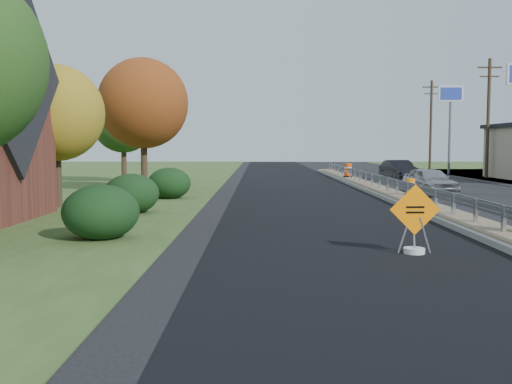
{
  "coord_description": "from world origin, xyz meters",
  "views": [
    {
      "loc": [
        -6.7,
        -21.43,
        2.56
      ],
      "look_at": [
        -6.77,
        -3.48,
        1.1
      ],
      "focal_mm": 40.0,
      "sensor_mm": 36.0,
      "label": 1
    }
  ],
  "objects_px": {
    "caution_sign": "(414,236)",
    "car_silver": "(430,181)",
    "barrel_median_far": "(348,170)",
    "car_dark_mid": "(399,170)",
    "barrel_median_mid": "(410,187)"
  },
  "relations": [
    {
      "from": "barrel_median_mid",
      "to": "car_dark_mid",
      "type": "height_order",
      "value": "car_dark_mid"
    },
    {
      "from": "car_dark_mid",
      "to": "caution_sign",
      "type": "bearing_deg",
      "value": -109.66
    },
    {
      "from": "barrel_median_far",
      "to": "car_dark_mid",
      "type": "bearing_deg",
      "value": -10.22
    },
    {
      "from": "caution_sign",
      "to": "car_silver",
      "type": "xyz_separation_m",
      "value": [
        5.36,
        16.61,
        0.29
      ]
    },
    {
      "from": "barrel_median_mid",
      "to": "car_dark_mid",
      "type": "relative_size",
      "value": 0.17
    },
    {
      "from": "caution_sign",
      "to": "barrel_median_far",
      "type": "height_order",
      "value": "caution_sign"
    },
    {
      "from": "caution_sign",
      "to": "car_dark_mid",
      "type": "height_order",
      "value": "caution_sign"
    },
    {
      "from": "caution_sign",
      "to": "car_dark_mid",
      "type": "distance_m",
      "value": 29.47
    },
    {
      "from": "caution_sign",
      "to": "car_silver",
      "type": "distance_m",
      "value": 17.46
    },
    {
      "from": "barrel_median_far",
      "to": "barrel_median_mid",
      "type": "bearing_deg",
      "value": -88.15
    },
    {
      "from": "caution_sign",
      "to": "car_dark_mid",
      "type": "bearing_deg",
      "value": 75.32
    },
    {
      "from": "barrel_median_mid",
      "to": "car_silver",
      "type": "height_order",
      "value": "car_silver"
    },
    {
      "from": "car_silver",
      "to": "caution_sign",
      "type": "bearing_deg",
      "value": -115.84
    },
    {
      "from": "barrel_median_mid",
      "to": "car_dark_mid",
      "type": "distance_m",
      "value": 15.33
    },
    {
      "from": "caution_sign",
      "to": "car_silver",
      "type": "height_order",
      "value": "caution_sign"
    }
  ]
}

